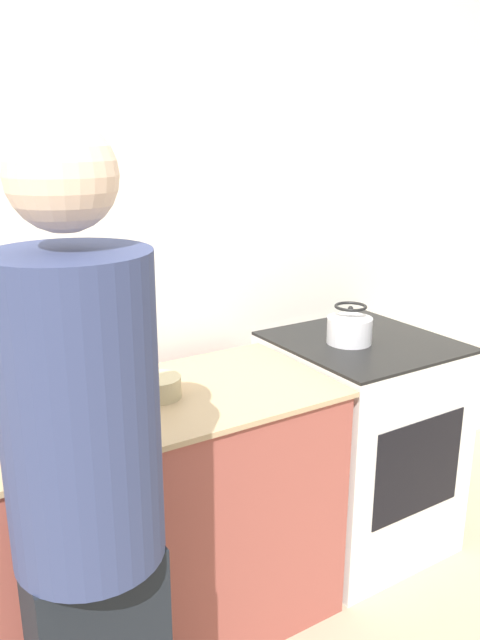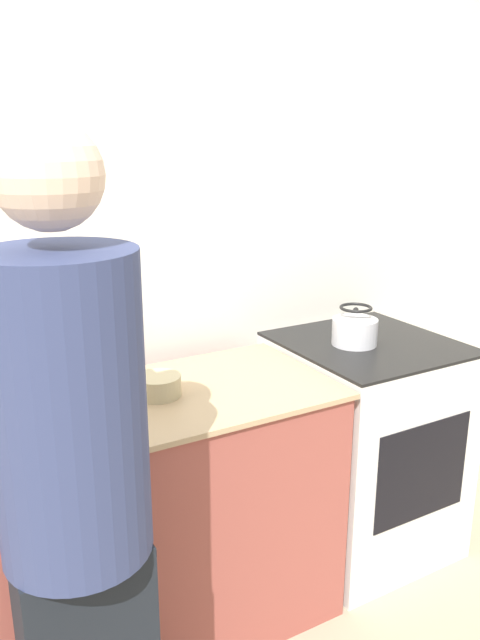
# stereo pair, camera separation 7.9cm
# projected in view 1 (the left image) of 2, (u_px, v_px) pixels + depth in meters

# --- Properties ---
(wall_back) EXTENTS (8.00, 0.05, 2.60)m
(wall_back) POSITION_uv_depth(u_px,v_px,m) (129.00, 251.00, 2.33)
(wall_back) COLOR silver
(wall_back) RESTS_ON ground_plane
(counter) EXTENTS (1.66, 0.61, 0.89)m
(counter) POSITION_uv_depth(u_px,v_px,m) (98.00, 540.00, 2.04)
(counter) COLOR #9E4C42
(counter) RESTS_ON ground_plane
(oven) EXTENTS (0.65, 0.68, 0.92)m
(oven) POSITION_uv_depth(u_px,v_px,m) (358.00, 442.00, 2.66)
(oven) COLOR silver
(oven) RESTS_ON ground_plane
(person) EXTENTS (0.38, 0.61, 1.75)m
(person) POSITION_uv_depth(u_px,v_px,m) (85.00, 495.00, 1.37)
(person) COLOR black
(person) RESTS_ON ground_plane
(cutting_board) EXTENTS (0.29, 0.25, 0.02)m
(cutting_board) POSITION_uv_depth(u_px,v_px,m) (16.00, 431.00, 1.79)
(cutting_board) COLOR #A87A4C
(cutting_board) RESTS_ON counter
(knife) EXTENTS (0.26, 0.05, 0.01)m
(knife) POSITION_uv_depth(u_px,v_px,m) (8.00, 435.00, 1.74)
(knife) COLOR silver
(knife) RESTS_ON cutting_board
(kettle) EXTENTS (0.18, 0.18, 0.16)m
(kettle) POSITION_uv_depth(u_px,v_px,m) (350.00, 327.00, 2.49)
(kettle) COLOR silver
(kettle) RESTS_ON oven
(bowl_prep) EXTENTS (0.15, 0.15, 0.07)m
(bowl_prep) POSITION_uv_depth(u_px,v_px,m) (158.00, 387.00, 2.04)
(bowl_prep) COLOR #C6B789
(bowl_prep) RESTS_ON counter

